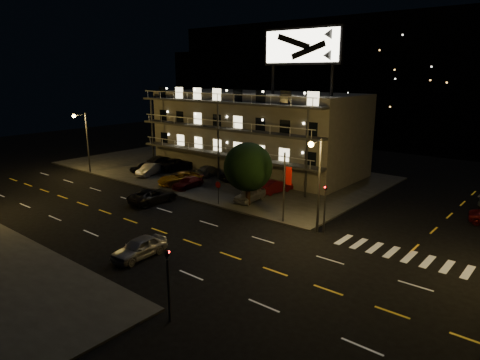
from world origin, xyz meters
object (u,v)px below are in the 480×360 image
Objects in this scene: tree at (248,168)px; lot_car_4 at (250,194)px; lot_car_7 at (209,170)px; road_car_west at (153,196)px; lot_car_2 at (180,178)px; road_car_east at (139,248)px.

lot_car_4 is at bearing 118.80° from tree.
lot_car_7 is (-11.08, 5.44, -0.06)m from lot_car_4.
lot_car_4 is (-0.68, 1.23, -3.05)m from tree.
road_car_west is at bearing -148.12° from tree.
lot_car_4 is 0.78× the size of road_car_west.
lot_car_7 is at bearing 119.37° from lot_car_2.
tree is at bearing -146.16° from road_car_west.
road_car_west is (2.90, -6.35, -0.14)m from lot_car_2.
tree is at bearing -65.23° from lot_car_4.
tree is at bearing 93.29° from road_car_east.
lot_car_2 is (-11.23, 1.17, -3.04)m from tree.
road_car_east is 13.62m from road_car_west.
lot_car_4 is 12.35m from lot_car_7.
road_car_west is at bearing 133.69° from road_car_east.
lot_car_4 reaches higher than road_car_west.
road_car_east is (1.54, -14.57, -3.17)m from tree.
road_car_west is at bearing 98.60° from lot_car_7.
lot_car_7 is 1.02× the size of road_car_east.
tree is 1.42× the size of lot_car_7.
road_car_east is at bearing -27.03° from lot_car_2.
road_car_east is 0.82× the size of road_car_west.
lot_car_2 is at bearing 176.32° from lot_car_4.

